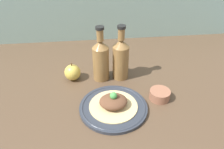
% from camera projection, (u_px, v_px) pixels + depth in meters
% --- Properties ---
extents(ground_plane, '(1.80, 1.10, 0.04)m').
position_uv_depth(ground_plane, '(101.00, 93.00, 0.99)').
color(ground_plane, brown).
extents(plate, '(0.27, 0.27, 0.02)m').
position_uv_depth(plate, '(113.00, 107.00, 0.87)').
color(plate, '#2D333D').
rests_on(plate, ground_plane).
extents(plated_food, '(0.19, 0.19, 0.07)m').
position_uv_depth(plated_food, '(113.00, 102.00, 0.86)').
color(plated_food, '#D6BC7F').
rests_on(plated_food, plate).
extents(cider_bottle_left, '(0.08, 0.08, 0.26)m').
position_uv_depth(cider_bottle_left, '(101.00, 59.00, 1.00)').
color(cider_bottle_left, olive).
rests_on(cider_bottle_left, ground_plane).
extents(cider_bottle_right, '(0.08, 0.08, 0.26)m').
position_uv_depth(cider_bottle_right, '(121.00, 58.00, 1.00)').
color(cider_bottle_right, olive).
rests_on(cider_bottle_right, ground_plane).
extents(apple, '(0.08, 0.08, 0.09)m').
position_uv_depth(apple, '(72.00, 72.00, 1.03)').
color(apple, gold).
rests_on(apple, ground_plane).
extents(dipping_bowl, '(0.09, 0.09, 0.04)m').
position_uv_depth(dipping_bowl, '(160.00, 95.00, 0.92)').
color(dipping_bowl, '#996047').
rests_on(dipping_bowl, ground_plane).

